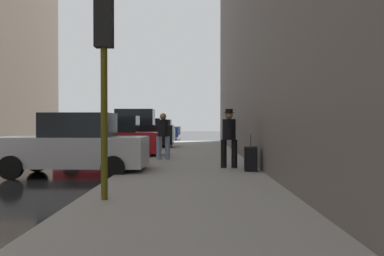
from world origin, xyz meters
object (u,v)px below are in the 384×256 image
(parked_black_suv, at_px, (133,131))
(rolling_suitcase, at_px, (251,159))
(parked_silver_sedan, at_px, (74,146))
(pedestrian_with_fedora, at_px, (229,135))
(parked_dark_green_sedan, at_px, (145,132))
(pedestrian_in_jeans, at_px, (163,134))
(parked_blue_sedan, at_px, (154,130))
(parked_gray_coupe, at_px, (160,129))
(traffic_light, at_px, (104,53))
(fire_hydrant, at_px, (144,154))
(parked_red_hatchback, at_px, (111,139))

(parked_black_suv, xyz_separation_m, rolling_suitcase, (5.05, -11.63, -0.54))
(parked_silver_sedan, height_order, pedestrian_with_fedora, pedestrian_with_fedora)
(parked_dark_green_sedan, bearing_deg, parked_black_suv, -90.00)
(pedestrian_with_fedora, bearing_deg, pedestrian_in_jeans, 126.71)
(parked_silver_sedan, xyz_separation_m, rolling_suitcase, (5.05, -0.10, -0.36))
(parked_blue_sedan, relative_size, rolling_suitcase, 4.09)
(parked_gray_coupe, distance_m, traffic_light, 35.34)
(parked_blue_sedan, bearing_deg, parked_dark_green_sedan, -90.00)
(parked_blue_sedan, relative_size, fire_hydrant, 6.04)
(pedestrian_with_fedora, bearing_deg, parked_dark_green_sedan, 104.92)
(parked_black_suv, relative_size, parked_blue_sedan, 1.09)
(fire_hydrant, distance_m, rolling_suitcase, 3.69)
(parked_dark_green_sedan, xyz_separation_m, parked_blue_sedan, (-0.00, 6.62, 0.00))
(parked_silver_sedan, distance_m, pedestrian_in_jeans, 4.29)
(fire_hydrant, bearing_deg, parked_dark_green_sedan, 96.48)
(parked_red_hatchback, height_order, parked_blue_sedan, same)
(parked_silver_sedan, height_order, parked_dark_green_sedan, same)
(parked_dark_green_sedan, xyz_separation_m, parked_gray_coupe, (-0.00, 13.08, 0.00))
(parked_red_hatchback, height_order, pedestrian_with_fedora, pedestrian_with_fedora)
(parked_gray_coupe, bearing_deg, parked_black_suv, -90.00)
(fire_hydrant, height_order, pedestrian_in_jeans, pedestrian_in_jeans)
(parked_black_suv, bearing_deg, parked_red_hatchback, -90.00)
(parked_blue_sedan, bearing_deg, pedestrian_in_jeans, -83.64)
(parked_blue_sedan, bearing_deg, rolling_suitcase, -78.25)
(pedestrian_in_jeans, bearing_deg, parked_red_hatchback, 140.92)
(parked_blue_sedan, xyz_separation_m, fire_hydrant, (1.80, -22.50, -0.35))
(parked_red_hatchback, distance_m, parked_blue_sedan, 18.68)
(parked_red_hatchback, height_order, fire_hydrant, parked_red_hatchback)
(parked_black_suv, xyz_separation_m, pedestrian_in_jeans, (2.29, -7.90, 0.07))
(parked_dark_green_sedan, bearing_deg, rolling_suitcase, -74.04)
(parked_black_suv, xyz_separation_m, pedestrian_with_fedora, (4.50, -10.87, 0.10))
(parked_silver_sedan, distance_m, parked_dark_green_sedan, 17.55)
(parked_dark_green_sedan, height_order, pedestrian_with_fedora, pedestrian_with_fedora)
(parked_dark_green_sedan, xyz_separation_m, rolling_suitcase, (5.05, -17.65, -0.36))
(parked_silver_sedan, relative_size, pedestrian_with_fedora, 2.38)
(parked_red_hatchback, bearing_deg, pedestrian_in_jeans, -39.08)
(fire_hydrant, bearing_deg, parked_gray_coupe, 93.56)
(rolling_suitcase, bearing_deg, fire_hydrant, 151.38)
(parked_red_hatchback, bearing_deg, parked_gray_coupe, 90.00)
(parked_red_hatchback, height_order, rolling_suitcase, parked_red_hatchback)
(parked_gray_coupe, distance_m, pedestrian_with_fedora, 30.30)
(fire_hydrant, relative_size, rolling_suitcase, 0.68)
(parked_black_suv, height_order, fire_hydrant, parked_black_suv)
(rolling_suitcase, bearing_deg, parked_red_hatchback, 132.11)
(parked_red_hatchback, xyz_separation_m, parked_gray_coupe, (-0.00, 25.14, 0.00))
(parked_red_hatchback, distance_m, parked_gray_coupe, 25.14)
(rolling_suitcase, bearing_deg, parked_blue_sedan, 101.75)
(pedestrian_with_fedora, relative_size, pedestrian_in_jeans, 1.04)
(traffic_light, xyz_separation_m, pedestrian_with_fedora, (2.64, 5.28, -1.62))
(fire_hydrant, bearing_deg, pedestrian_in_jeans, 76.06)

